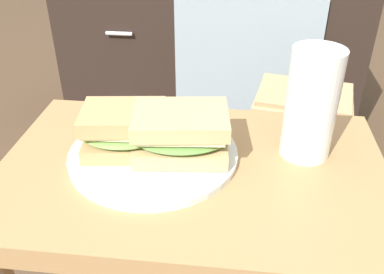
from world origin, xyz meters
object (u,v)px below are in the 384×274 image
at_px(plate, 154,154).
at_px(sandwich_back, 181,133).
at_px(sandwich_front, 124,130).
at_px(tv_cabinet, 212,48).
at_px(paper_bag, 295,160).
at_px(beer_glass, 311,107).

relative_size(plate, sandwich_back, 1.63).
bearing_deg(plate, sandwich_front, 180.00).
bearing_deg(sandwich_front, sandwich_back, -0.00).
bearing_deg(tv_cabinet, paper_bag, -63.89).
bearing_deg(plate, beer_glass, 9.40).
distance_m(tv_cabinet, sandwich_back, 0.95).
xyz_separation_m(sandwich_front, beer_glass, (0.26, 0.04, 0.04)).
height_order(sandwich_front, paper_bag, sandwich_front).
height_order(sandwich_back, beer_glass, beer_glass).
bearing_deg(sandwich_back, beer_glass, 11.48).
bearing_deg(sandwich_front, paper_bag, 52.23).
relative_size(plate, sandwich_front, 1.81).
height_order(tv_cabinet, sandwich_front, tv_cabinet).
xyz_separation_m(sandwich_back, paper_bag, (0.23, 0.41, -0.31)).
height_order(plate, paper_bag, plate).
bearing_deg(sandwich_back, tv_cabinet, 91.27).
distance_m(sandwich_front, paper_bag, 0.60).
height_order(plate, sandwich_front, sandwich_front).
bearing_deg(beer_glass, sandwich_back, -168.52).
bearing_deg(tv_cabinet, sandwich_front, -93.80).
height_order(beer_glass, paper_bag, beer_glass).
bearing_deg(paper_bag, tv_cabinet, 116.11).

